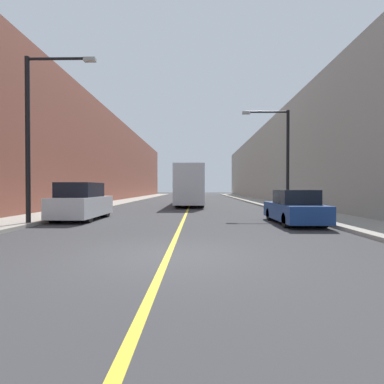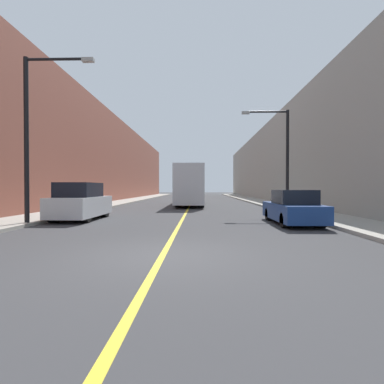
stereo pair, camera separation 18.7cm
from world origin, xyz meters
TOP-DOWN VIEW (x-y plane):
  - ground_plane at (0.00, 0.00)m, footprint 200.00×200.00m
  - sidewalk_left at (-7.67, 30.00)m, footprint 2.80×72.00m
  - sidewalk_right at (7.67, 30.00)m, footprint 2.80×72.00m
  - building_row_left at (-11.07, 30.00)m, footprint 4.00×72.00m
  - building_row_right at (11.07, 30.00)m, footprint 4.00×72.00m
  - road_center_line at (0.00, 30.00)m, footprint 0.16×72.00m
  - bus at (0.05, 21.62)m, footprint 2.44×12.38m
  - parked_suv_left at (-5.21, 8.02)m, footprint 1.91×4.42m
  - car_right_near at (5.13, 6.52)m, footprint 1.76×4.50m
  - street_lamp_left at (-6.26, 5.58)m, footprint 3.05×0.24m
  - street_lamp_right at (6.24, 12.34)m, footprint 3.05×0.24m

SIDE VIEW (x-z plane):
  - ground_plane at x=0.00m, z-range 0.00..0.00m
  - road_center_line at x=0.00m, z-range 0.00..0.01m
  - sidewalk_left at x=-7.67m, z-range 0.00..0.14m
  - sidewalk_right at x=7.67m, z-range 0.00..0.14m
  - car_right_near at x=5.13m, z-range -0.08..1.47m
  - parked_suv_left at x=-5.21m, z-range -0.07..1.83m
  - bus at x=0.05m, z-range 0.12..3.66m
  - street_lamp_right at x=6.24m, z-range 0.72..7.22m
  - street_lamp_left at x=-6.26m, z-range 0.73..7.83m
  - building_row_right at x=11.07m, z-range 0.00..9.55m
  - building_row_left at x=-11.07m, z-range 0.00..10.28m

